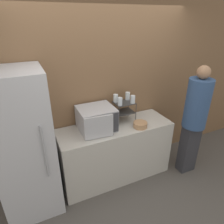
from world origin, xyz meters
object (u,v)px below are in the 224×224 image
Objects in this scene: microwave at (96,119)px; bowl at (140,125)px; refrigerator at (25,147)px; glass_back_right at (128,96)px; glass_back_left at (116,98)px; person at (195,117)px; glass_front_right at (133,99)px; glass_front_left at (120,101)px; dish_rack at (124,108)px.

microwave is 2.44× the size of bowl.
bowl is 1.55m from refrigerator.
bowl is at bearing -19.21° from microwave.
refrigerator is (-1.55, 0.12, -0.01)m from bowl.
glass_back_right is 1.00× the size of glass_back_left.
person is at bearing -8.02° from refrigerator.
glass_front_right reaches higher than microwave.
glass_back_right reaches higher than bowl.
person is at bearing -14.25° from bowl.
glass_front_left is at bearing 158.52° from person.
glass_back_right is (0.20, 0.14, 0.00)m from glass_front_left.
glass_back_left reaches higher than microwave.
refrigerator is at bearing -175.14° from microwave.
dish_rack is 0.19m from glass_front_left.
person is (1.05, -0.56, -0.27)m from glass_back_left.
glass_front_left is 0.14m from glass_back_left.
dish_rack is 2.68× the size of glass_front_right.
glass_back_right is 0.48m from bowl.
glass_back_left is at bearing 9.54° from refrigerator.
glass_back_right is at bearing 37.81° from dish_rack.
glass_back_left is 0.57× the size of bowl.
bowl is at bearing 165.75° from person.
person is at bearing -21.48° from glass_front_left.
dish_rack is (0.47, 0.07, 0.06)m from microwave.
glass_back_right is at bearing 35.45° from glass_front_left.
refrigerator is (-1.52, -0.22, -0.33)m from glass_back_right.
person reaches higher than bowl.
person is at bearing -27.79° from glass_back_left.
glass_front_right is at bearing -2.03° from glass_front_left.
glass_back_left is 1.38m from refrigerator.
refrigerator reaches higher than microwave.
glass_front_left is at bearing 177.97° from glass_front_right.
glass_front_right is 0.06× the size of refrigerator.
glass_front_right is (0.20, -0.01, 0.00)m from glass_front_left.
dish_rack is 1.52× the size of bowl.
bowl is at bearing -4.61° from refrigerator.
bowl is (0.13, -0.27, -0.18)m from dish_rack.
dish_rack is 0.35m from bowl.
dish_rack is 1.07m from person.
microwave is 0.64m from bowl.
microwave is at bearing 179.82° from glass_front_left.
glass_back_right is at bearing 91.05° from glass_front_right.
glass_back_right is (0.56, 0.14, 0.20)m from microwave.
glass_back_right is at bearing 14.13° from microwave.
glass_back_right is 1.57m from refrigerator.
bowl is (0.23, -0.35, -0.33)m from glass_back_left.
person reaches higher than dish_rack.
glass_front_left is 0.07× the size of person.
glass_back_right is at bearing 8.35° from refrigerator.
dish_rack is 2.68× the size of glass_back_left.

